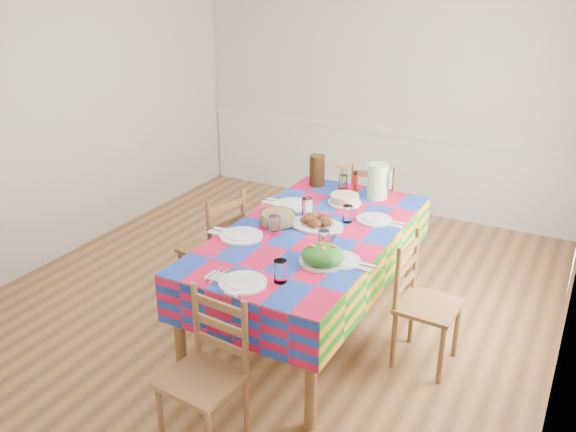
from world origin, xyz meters
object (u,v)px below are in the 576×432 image
at_px(dining_table, 311,242).
at_px(chair_left, 216,249).
at_px(green_pitcher, 378,181).
at_px(chair_right, 423,304).
at_px(tea_pitcher, 317,170).
at_px(chair_far, 376,212).
at_px(meat_platter, 317,222).
at_px(chair_near, 207,375).

bearing_deg(dining_table, chair_left, -179.40).
height_order(dining_table, green_pitcher, green_pitcher).
bearing_deg(chair_right, tea_pitcher, 56.90).
xyz_separation_m(dining_table, chair_right, (0.87, 0.00, -0.28)).
distance_m(green_pitcher, chair_far, 0.73).
height_order(dining_table, chair_far, chair_far).
bearing_deg(chair_left, meat_platter, 107.78).
height_order(chair_near, chair_far, chair_far).
bearing_deg(meat_platter, green_pitcher, 76.60).
height_order(meat_platter, chair_right, chair_right).
bearing_deg(chair_far, chair_left, 52.68).
distance_m(chair_far, chair_left, 1.63).
height_order(dining_table, chair_near, chair_near).
relative_size(meat_platter, green_pitcher, 1.43).
distance_m(tea_pitcher, chair_left, 1.14).
xyz_separation_m(chair_near, chair_left, (-0.87, 1.36, 0.02)).
bearing_deg(chair_left, chair_near, 43.94).
bearing_deg(dining_table, chair_far, 89.83).
bearing_deg(chair_near, tea_pitcher, 104.98).
xyz_separation_m(tea_pitcher, chair_left, (-0.48, -0.91, -0.49)).
relative_size(tea_pitcher, chair_far, 0.27).
bearing_deg(chair_left, chair_far, 158.96).
height_order(green_pitcher, chair_near, green_pitcher).
bearing_deg(chair_right, green_pitcher, 40.83).
bearing_deg(chair_far, chair_right, 117.36).
xyz_separation_m(green_pitcher, tea_pitcher, (-0.58, 0.03, -0.01)).
relative_size(dining_table, chair_right, 2.29).
bearing_deg(chair_far, dining_table, 84.84).
xyz_separation_m(dining_table, chair_far, (0.00, 1.37, -0.26)).
distance_m(chair_near, chair_far, 2.75).
relative_size(dining_table, chair_left, 2.16).
bearing_deg(chair_left, tea_pitcher, 163.76).
bearing_deg(green_pitcher, dining_table, -101.88).
bearing_deg(green_pitcher, chair_left, -140.12).
relative_size(meat_platter, chair_left, 0.42).
bearing_deg(meat_platter, chair_far, 89.69).
relative_size(green_pitcher, chair_near, 0.31).
distance_m(meat_platter, chair_left, 0.95).
height_order(tea_pitcher, chair_near, tea_pitcher).
distance_m(meat_platter, tea_pitcher, 0.91).
distance_m(tea_pitcher, chair_far, 0.78).
relative_size(meat_platter, chair_right, 0.44).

